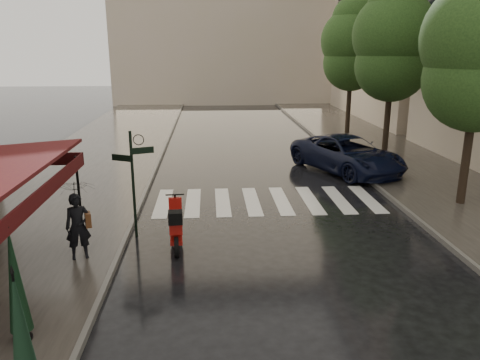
{
  "coord_description": "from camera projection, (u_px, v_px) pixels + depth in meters",
  "views": [
    {
      "loc": [
        0.95,
        -9.81,
        5.28
      ],
      "look_at": [
        1.88,
        3.87,
        1.4
      ],
      "focal_mm": 35.0,
      "sensor_mm": 36.0,
      "label": 1
    }
  ],
  "objects": [
    {
      "name": "parasol_front",
      "position": [
        15.0,
        280.0,
        8.26
      ],
      "size": [
        0.4,
        0.4,
        2.24
      ],
      "color": "black",
      "rests_on": "sidewalk_near"
    },
    {
      "name": "curb_near",
      "position": [
        159.0,
        162.0,
        22.19
      ],
      "size": [
        0.12,
        60.0,
        0.16
      ],
      "primitive_type": "cube",
      "color": "#595651",
      "rests_on": "ground"
    },
    {
      "name": "scooter",
      "position": [
        176.0,
        226.0,
        12.71
      ],
      "size": [
        0.55,
        1.98,
        1.3
      ],
      "rotation": [
        0.0,
        0.0,
        0.07
      ],
      "color": "black",
      "rests_on": "ground"
    },
    {
      "name": "signpost",
      "position": [
        133.0,
        176.0,
        13.09
      ],
      "size": [
        1.17,
        0.29,
        3.1
      ],
      "color": "black",
      "rests_on": "ground"
    },
    {
      "name": "tree_far",
      "position": [
        352.0,
        45.0,
        28.18
      ],
      "size": [
        3.8,
        3.8,
        8.16
      ],
      "color": "black",
      "rests_on": "sidewalk_far"
    },
    {
      "name": "curb_far",
      "position": [
        343.0,
        159.0,
        22.77
      ],
      "size": [
        0.12,
        60.0,
        0.16
      ],
      "primitive_type": "cube",
      "color": "#595651",
      "rests_on": "ground"
    },
    {
      "name": "crosswalk",
      "position": [
        267.0,
        201.0,
        16.74
      ],
      "size": [
        7.85,
        3.2,
        0.01
      ],
      "color": "silver",
      "rests_on": "ground"
    },
    {
      "name": "parked_car",
      "position": [
        347.0,
        154.0,
        20.53
      ],
      "size": [
        4.69,
        6.21,
        1.57
      ],
      "primitive_type": "imported",
      "rotation": [
        0.0,
        0.0,
        0.42
      ],
      "color": "black",
      "rests_on": "ground"
    },
    {
      "name": "tree_mid",
      "position": [
        394.0,
        41.0,
        21.41
      ],
      "size": [
        3.8,
        3.8,
        8.34
      ],
      "color": "black",
      "rests_on": "sidewalk_far"
    },
    {
      "name": "sidewalk_near",
      "position": [
        93.0,
        163.0,
        22.0
      ],
      "size": [
        6.0,
        60.0,
        0.12
      ],
      "primitive_type": "cube",
      "color": "#38332D",
      "rests_on": "ground"
    },
    {
      "name": "pedestrian_with_umbrella",
      "position": [
        75.0,
        196.0,
        11.49
      ],
      "size": [
        1.29,
        1.3,
        2.47
      ],
      "rotation": [
        0.0,
        0.0,
        0.34
      ],
      "color": "black",
      "rests_on": "sidewalk_near"
    },
    {
      "name": "parasol_back",
      "position": [
        21.0,
        337.0,
        6.6
      ],
      "size": [
        0.43,
        0.43,
        2.28
      ],
      "color": "black",
      "rests_on": "sidewalk_near"
    },
    {
      "name": "ground",
      "position": [
        170.0,
        285.0,
        10.79
      ],
      "size": [
        120.0,
        120.0,
        0.0
      ],
      "primitive_type": "plane",
      "color": "black",
      "rests_on": "ground"
    },
    {
      "name": "sidewalk_far",
      "position": [
        399.0,
        158.0,
        22.96
      ],
      "size": [
        5.5,
        60.0,
        0.12
      ],
      "primitive_type": "cube",
      "color": "#38332D",
      "rests_on": "ground"
    }
  ]
}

